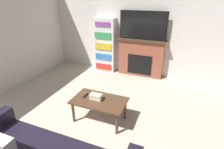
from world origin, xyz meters
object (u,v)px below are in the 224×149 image
at_px(coffee_table, 99,103).
at_px(bookshelf, 105,45).
at_px(tv, 143,26).
at_px(fireplace, 141,58).

bearing_deg(coffee_table, bookshelf, 111.44).
distance_m(tv, bookshelf, 1.27).
bearing_deg(bookshelf, coffee_table, -68.56).
xyz_separation_m(tv, bookshelf, (-1.09, -0.00, -0.64)).
xyz_separation_m(fireplace, coffee_table, (-0.21, -2.28, -0.15)).
xyz_separation_m(fireplace, tv, (-0.00, -0.02, 0.89)).
bearing_deg(tv, fireplace, 90.00).
xyz_separation_m(tv, coffee_table, (-0.21, -2.26, -1.04)).
relative_size(fireplace, tv, 1.07).
bearing_deg(bookshelf, tv, 0.20).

